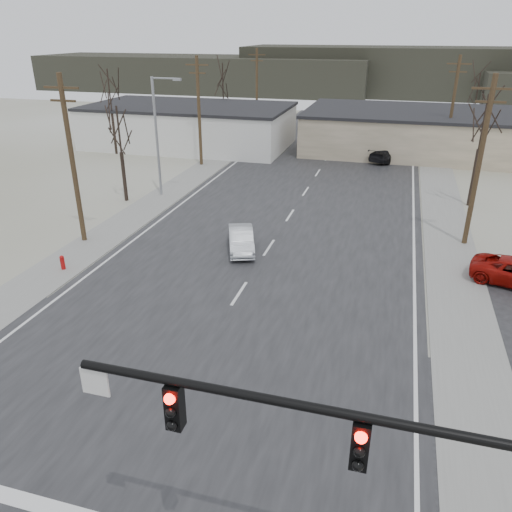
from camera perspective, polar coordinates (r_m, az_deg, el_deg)
The scene contains 25 objects.
ground at distance 19.04m, azimuth -9.53°, elevation -15.59°, with size 140.00×140.00×0.00m, color beige.
main_road at distance 31.24m, azimuth 1.95°, elevation 1.64°, with size 18.00×110.00×0.05m, color black.
cross_road at distance 19.03m, azimuth -9.53°, elevation -15.54°, with size 90.00×10.00×0.04m, color black.
sidewalk_left at distance 39.21m, azimuth -11.50°, elevation 6.00°, with size 3.00×90.00×0.06m, color gray.
sidewalk_right at distance 35.32m, azimuth 20.96°, elevation 2.75°, with size 3.00×90.00×0.06m, color gray.
traffic_signal_mast at distance 10.14m, azimuth 18.10°, elevation -24.70°, with size 8.95×0.43×7.20m.
fire_hydrant at distance 29.44m, azimuth -21.24°, elevation -0.69°, with size 0.24×0.24×0.87m.
building_left_far at distance 58.52m, azimuth -7.61°, elevation 14.57°, with size 22.30×12.30×4.50m.
building_right_far at distance 57.92m, azimuth 19.27°, elevation 13.26°, with size 26.30×14.30×4.30m.
upole_left_b at distance 31.74m, azimuth -20.29°, elevation 10.40°, with size 2.20×0.30×10.00m.
upole_left_c at distance 49.05m, azimuth -6.54°, elevation 16.24°, with size 2.20×0.30×10.00m.
upole_left_d at distance 67.85m, azimuth 0.09°, elevation 18.66°, with size 2.20×0.30×10.00m.
upole_right_a at distance 32.07m, azimuth 24.19°, elevation 9.91°, with size 2.20×0.30×10.00m.
upole_right_b at distance 53.61m, azimuth 21.52°, elevation 15.48°, with size 2.20×0.30×10.00m.
streetlight_main at distance 39.79m, azimuth -11.07°, elevation 13.85°, with size 2.40×0.25×9.00m.
tree_left_near at distance 39.09m, azimuth -15.38°, elevation 13.46°, with size 3.30×3.30×7.35m.
tree_right_mid at distance 39.86m, azimuth 24.52°, elevation 13.41°, with size 3.74×3.74×8.33m.
tree_left_far at distance 62.81m, azimuth -3.81°, elevation 19.10°, with size 3.96×3.96×8.82m.
tree_right_far at distance 65.80m, azimuth 23.98°, elevation 16.81°, with size 3.52×3.52×7.84m.
tree_left_mid at distance 55.42m, azimuth -16.39°, elevation 17.51°, with size 3.96×3.96×8.82m.
hill_left at distance 113.32m, azimuth -6.24°, elevation 20.01°, with size 70.00×18.00×7.00m, color #333026.
hill_center at distance 109.53m, azimuth 21.29°, elevation 18.98°, with size 80.00×18.00×9.00m, color #333026.
sedan_crossing at distance 29.76m, azimuth -1.71°, elevation 1.89°, with size 1.42×4.07×1.34m, color #ADB2B8.
car_far_a at distance 52.65m, azimuth 14.74°, elevation 11.26°, with size 2.06×5.08×1.47m, color black.
car_far_b at distance 68.84m, azimuth 5.63°, elevation 14.87°, with size 1.67×4.15×1.41m, color black.
Camera 1 is at (6.84, -12.96, 12.16)m, focal length 35.00 mm.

